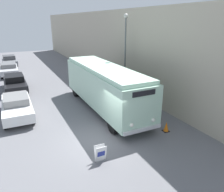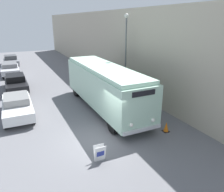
# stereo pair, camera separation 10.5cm
# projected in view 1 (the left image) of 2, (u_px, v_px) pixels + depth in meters

# --- Properties ---
(ground_plane) EXTENTS (80.00, 80.00, 0.00)m
(ground_plane) POSITION_uv_depth(u_px,v_px,m) (97.00, 141.00, 12.05)
(ground_plane) COLOR slate
(building_wall_right) EXTENTS (0.30, 60.00, 7.22)m
(building_wall_right) POSITION_uv_depth(u_px,v_px,m) (115.00, 48.00, 21.88)
(building_wall_right) COLOR #B2A893
(building_wall_right) RESTS_ON ground_plane
(vintage_bus) EXTENTS (2.53, 10.22, 3.21)m
(vintage_bus) POSITION_uv_depth(u_px,v_px,m) (104.00, 85.00, 15.84)
(vintage_bus) COLOR black
(vintage_bus) RESTS_ON ground_plane
(sign_board) EXTENTS (0.54, 0.30, 0.79)m
(sign_board) POSITION_uv_depth(u_px,v_px,m) (101.00, 154.00, 10.22)
(sign_board) COLOR gray
(sign_board) RESTS_ON ground_plane
(streetlamp) EXTENTS (0.36, 0.36, 6.78)m
(streetlamp) POSITION_uv_depth(u_px,v_px,m) (125.00, 45.00, 18.07)
(streetlamp) COLOR #595E60
(streetlamp) RESTS_ON ground_plane
(parked_car_near) EXTENTS (1.90, 4.79, 1.46)m
(parked_car_near) POSITION_uv_depth(u_px,v_px,m) (17.00, 106.00, 14.86)
(parked_car_near) COLOR black
(parked_car_near) RESTS_ON ground_plane
(parked_car_mid) EXTENTS (1.89, 4.80, 1.46)m
(parked_car_mid) POSITION_uv_depth(u_px,v_px,m) (15.00, 83.00, 20.48)
(parked_car_mid) COLOR black
(parked_car_mid) RESTS_ON ground_plane
(parked_car_far) EXTENTS (1.99, 4.65, 1.42)m
(parked_car_far) POSITION_uv_depth(u_px,v_px,m) (9.00, 69.00, 26.03)
(parked_car_far) COLOR black
(parked_car_far) RESTS_ON ground_plane
(parked_car_distant) EXTENTS (2.00, 4.43, 1.45)m
(parked_car_distant) POSITION_uv_depth(u_px,v_px,m) (9.00, 60.00, 31.61)
(parked_car_distant) COLOR black
(parked_car_distant) RESTS_ON ground_plane
(traffic_cone) EXTENTS (0.36, 0.36, 0.61)m
(traffic_cone) POSITION_uv_depth(u_px,v_px,m) (166.00, 127.00, 12.96)
(traffic_cone) COLOR black
(traffic_cone) RESTS_ON ground_plane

